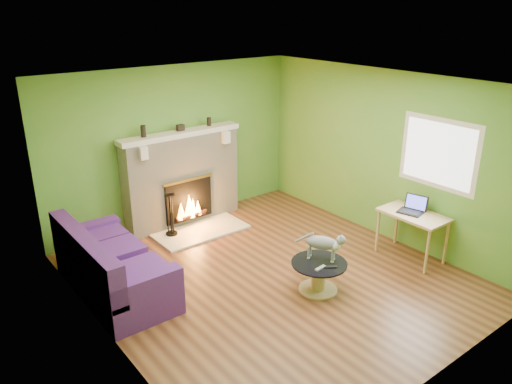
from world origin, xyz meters
TOP-DOWN VIEW (x-y plane):
  - floor at (0.00, 0.00)m, footprint 5.00×5.00m
  - ceiling at (0.00, 0.00)m, footprint 5.00×5.00m
  - wall_back at (0.00, 2.50)m, footprint 5.00×0.00m
  - wall_front at (0.00, -2.50)m, footprint 5.00×0.00m
  - wall_left at (-2.25, 0.00)m, footprint 0.00×5.00m
  - wall_right at (2.25, 0.00)m, footprint 0.00×5.00m
  - window_frame at (2.24, -0.90)m, footprint 0.00×1.20m
  - window_pane at (2.23, -0.90)m, footprint 0.00×1.06m
  - fireplace at (0.00, 2.32)m, footprint 2.10×0.46m
  - hearth at (0.00, 1.80)m, footprint 1.50×0.75m
  - mantel at (0.00, 2.30)m, footprint 2.10×0.28m
  - sofa at (-1.86, 0.97)m, footprint 0.90×1.99m
  - coffee_table at (0.26, -0.64)m, footprint 0.72×0.72m
  - desk at (1.95, -0.82)m, footprint 0.55×0.94m
  - cat at (0.34, -0.59)m, footprint 0.52×0.64m
  - remote_silver at (0.16, -0.76)m, footprint 0.17×0.06m
  - remote_black at (0.28, -0.82)m, footprint 0.16×0.12m
  - laptop at (1.93, -0.77)m, footprint 0.36×0.39m
  - fire_tools at (-0.45, 1.95)m, footprint 0.19×0.19m
  - mantel_vase_left at (-0.62, 2.33)m, footprint 0.08×0.08m
  - mantel_vase_right at (0.56, 2.33)m, footprint 0.07×0.07m
  - mantel_box at (0.02, 2.33)m, footprint 0.12×0.08m

SIDE VIEW (x-z plane):
  - floor at x=0.00m, z-range 0.00..0.00m
  - hearth at x=0.00m, z-range 0.00..0.03m
  - coffee_table at x=0.26m, z-range 0.03..0.44m
  - sofa at x=-1.86m, z-range -0.10..0.79m
  - fire_tools at x=-0.45m, z-range 0.03..0.73m
  - remote_black at x=0.28m, z-range 0.41..0.42m
  - remote_silver at x=0.16m, z-range 0.41..0.42m
  - cat at x=0.34m, z-range 0.41..0.79m
  - desk at x=1.95m, z-range 0.26..0.96m
  - fireplace at x=0.00m, z-range -0.02..1.56m
  - laptop at x=1.93m, z-range 0.70..0.94m
  - wall_back at x=0.00m, z-range -1.20..3.80m
  - wall_front at x=0.00m, z-range -1.20..3.80m
  - wall_left at x=-2.25m, z-range -1.20..3.80m
  - wall_right at x=2.25m, z-range -1.20..3.80m
  - mantel at x=0.00m, z-range 1.50..1.58m
  - window_frame at x=2.24m, z-range 0.95..2.15m
  - window_pane at x=2.23m, z-range 1.02..2.08m
  - mantel_box at x=0.02m, z-range 1.58..1.68m
  - mantel_vase_right at x=0.56m, z-range 1.58..1.72m
  - mantel_vase_left at x=-0.62m, z-range 1.58..1.76m
  - ceiling at x=0.00m, z-range 2.60..2.60m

